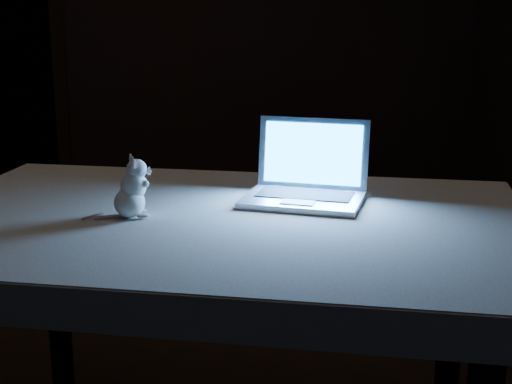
{
  "coord_description": "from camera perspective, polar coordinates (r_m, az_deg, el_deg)",
  "views": [
    {
      "loc": [
        -0.27,
        -2.46,
        1.36
      ],
      "look_at": [
        0.08,
        -0.64,
        0.89
      ],
      "focal_mm": 52.0,
      "sensor_mm": 36.0,
      "label": 1
    }
  ],
  "objects": [
    {
      "name": "laptop",
      "position": [
        2.06,
        3.66,
        2.14
      ],
      "size": [
        0.42,
        0.4,
        0.22
      ],
      "primitive_type": null,
      "rotation": [
        0.0,
        0.0,
        -0.47
      ],
      "color": "silver",
      "rests_on": "tablecloth"
    },
    {
      "name": "tablecloth",
      "position": [
        1.98,
        -5.38,
        -3.05
      ],
      "size": [
        1.9,
        1.61,
        0.09
      ],
      "primitive_type": null,
      "rotation": [
        0.0,
        0.0,
        -0.4
      ],
      "color": "beige",
      "rests_on": "table"
    },
    {
      "name": "back_wall",
      "position": [
        4.97,
        -7.91,
        13.38
      ],
      "size": [
        4.5,
        0.04,
        2.6
      ],
      "primitive_type": "cube",
      "color": "black",
      "rests_on": "ground"
    },
    {
      "name": "plush_mouse",
      "position": [
        1.95,
        -9.75,
        0.38
      ],
      "size": [
        0.16,
        0.16,
        0.16
      ],
      "primitive_type": null,
      "rotation": [
        0.0,
        0.0,
        -0.52
      ],
      "color": "white",
      "rests_on": "tablecloth"
    },
    {
      "name": "table",
      "position": [
        2.1,
        -2.81,
        -12.78
      ],
      "size": [
        1.77,
        1.45,
        0.81
      ],
      "primitive_type": null,
      "rotation": [
        0.0,
        0.0,
        -0.36
      ],
      "color": "black",
      "rests_on": "floor"
    }
  ]
}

